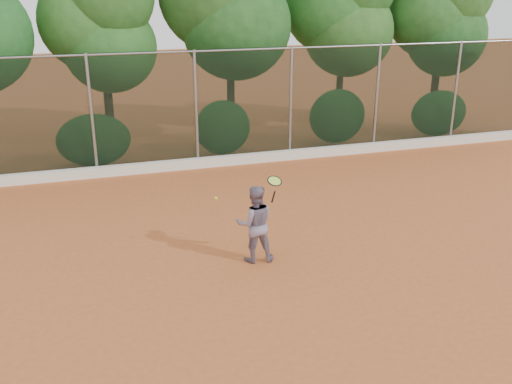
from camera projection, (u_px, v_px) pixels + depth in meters
name	position (u px, v px, depth m)	size (l,w,h in m)	color
ground	(271.00, 268.00, 11.27)	(80.00, 80.00, 0.00)	#B75B2B
concrete_curb	(199.00, 163.00, 17.33)	(24.00, 0.20, 0.30)	silver
tennis_player	(255.00, 224.00, 11.33)	(0.78, 0.60, 1.60)	slate
chainlink_fence	(196.00, 106.00, 16.90)	(24.09, 0.09, 3.50)	black
foliage_backdrop	(163.00, 14.00, 17.65)	(23.70, 3.63, 7.55)	#412E19
tennis_racket	(274.00, 183.00, 11.03)	(0.34, 0.32, 0.57)	black
tennis_ball_in_flight	(216.00, 198.00, 11.27)	(0.07, 0.07, 0.07)	#CDD831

